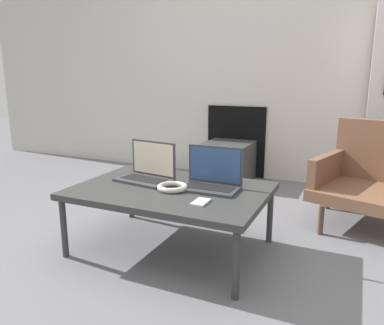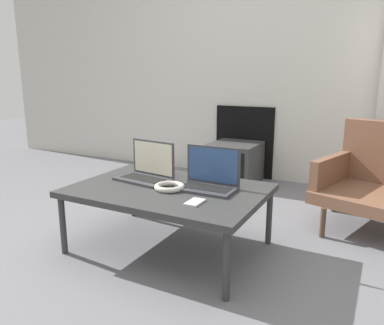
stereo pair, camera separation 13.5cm
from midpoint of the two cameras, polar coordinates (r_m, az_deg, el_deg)
ground_plane at (r=2.19m, az=-4.65°, el=-15.04°), size 14.00×14.00×0.00m
wall_back at (r=3.85m, az=12.35°, el=16.68°), size 7.00×0.08×2.60m
table at (r=2.22m, az=-1.87°, el=-4.55°), size 1.11×0.77×0.39m
laptop_left at (r=2.38m, az=-5.24°, el=-1.25°), size 0.36×0.25×0.24m
laptop_right at (r=2.18m, az=4.33°, el=-2.55°), size 0.34×0.21×0.24m
headphones at (r=2.17m, az=-1.66°, el=-3.73°), size 0.18×0.18×0.03m
phone at (r=1.95m, az=2.43°, el=-6.07°), size 0.07×0.12×0.01m
tv at (r=3.70m, az=7.54°, el=-0.03°), size 0.45×0.50×0.39m
armchair at (r=2.88m, az=27.34°, el=-1.86°), size 0.74×0.78×0.72m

